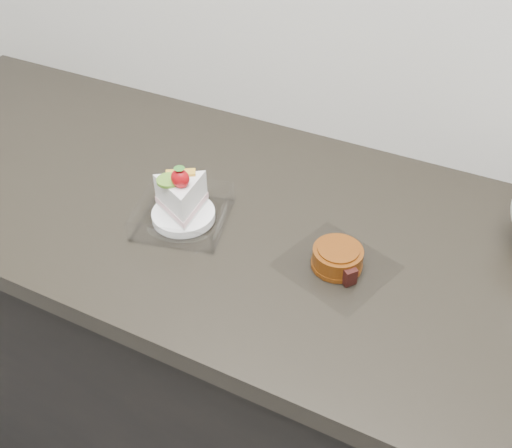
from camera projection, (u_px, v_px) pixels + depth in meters
counter at (292, 380)px, 1.29m from camera, size 2.04×0.64×0.90m
cake_tray at (183, 206)px, 1.00m from camera, size 0.19×0.19×0.12m
mooncake_wrap at (338, 260)px, 0.92m from camera, size 0.20×0.20×0.04m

